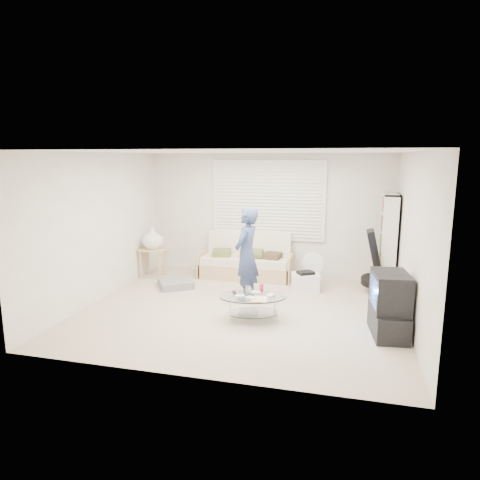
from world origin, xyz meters
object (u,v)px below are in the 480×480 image
(bookshelf, at_px, (388,242))
(tv_unit, at_px, (389,305))
(coffee_table, at_px, (253,300))
(futon_sofa, at_px, (246,263))

(bookshelf, xyz_separation_m, tv_unit, (-0.13, -2.21, -0.46))
(tv_unit, bearing_deg, coffee_table, 177.33)
(coffee_table, bearing_deg, futon_sofa, 105.86)
(futon_sofa, xyz_separation_m, coffee_table, (0.64, -2.27, 0.01))
(futon_sofa, relative_size, tv_unit, 2.11)
(futon_sofa, distance_m, coffee_table, 2.36)
(futon_sofa, distance_m, tv_unit, 3.49)
(futon_sofa, height_order, coffee_table, futon_sofa)
(tv_unit, bearing_deg, futon_sofa, 137.44)
(futon_sofa, height_order, bookshelf, bookshelf)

